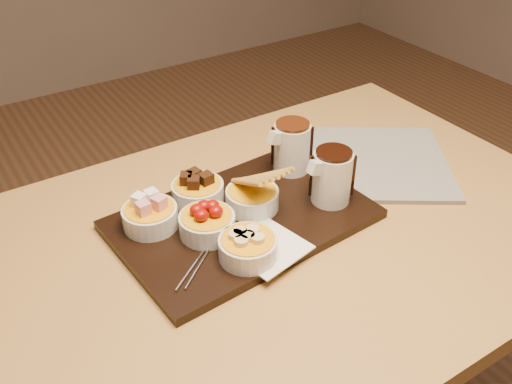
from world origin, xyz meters
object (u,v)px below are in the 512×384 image
dining_table (274,270)px  bowl_strawberries (207,225)px  serving_board (243,219)px  newspaper (360,162)px  pitcher_dark_chocolate (332,178)px  pitcher_milk_chocolate (292,148)px

dining_table → bowl_strawberries: bowl_strawberries is taller
serving_board → newspaper: bearing=3.0°
pitcher_dark_chocolate → pitcher_milk_chocolate: (0.00, 0.13, 0.00)m
dining_table → pitcher_milk_chocolate: pitcher_milk_chocolate is taller
dining_table → newspaper: size_ratio=3.21×
dining_table → newspaper: 0.32m
dining_table → newspaper: bearing=17.7°
serving_board → pitcher_dark_chocolate: size_ratio=4.49×
bowl_strawberries → serving_board: bearing=7.6°
bowl_strawberries → pitcher_milk_chocolate: (0.25, 0.09, 0.03)m
dining_table → pitcher_dark_chocolate: bearing=1.3°
newspaper → dining_table: bearing=-128.7°
bowl_strawberries → pitcher_dark_chocolate: bearing=-8.7°
serving_board → bowl_strawberries: bowl_strawberries is taller
bowl_strawberries → newspaper: bowl_strawberries is taller
serving_board → pitcher_milk_chocolate: 0.20m
dining_table → bowl_strawberries: size_ratio=12.00×
pitcher_milk_chocolate → serving_board: bearing=-158.2°
dining_table → pitcher_milk_chocolate: bearing=45.5°
pitcher_dark_chocolate → pitcher_milk_chocolate: 0.13m
bowl_strawberries → newspaper: size_ratio=0.27×
serving_board → newspaper: size_ratio=1.23×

